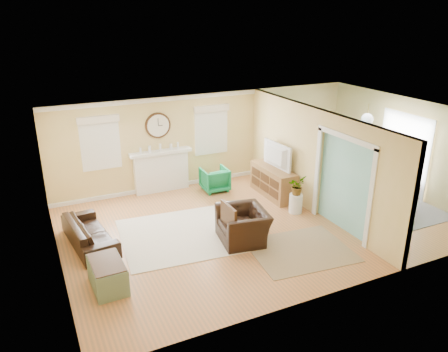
{
  "coord_description": "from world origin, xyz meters",
  "views": [
    {
      "loc": [
        -4.77,
        -8.1,
        4.72
      ],
      "look_at": [
        -0.8,
        0.3,
        1.2
      ],
      "focal_mm": 35.0,
      "sensor_mm": 36.0,
      "label": 1
    }
  ],
  "objects": [
    {
      "name": "pendant",
      "position": [
        3.0,
        0.0,
        2.2
      ],
      "size": [
        0.3,
        0.3,
        0.55
      ],
      "color": "gold",
      "rests_on": "ceiling"
    },
    {
      "name": "partition",
      "position": [
        1.51,
        0.28,
        1.36
      ],
      "size": [
        0.17,
        6.0,
        2.6
      ],
      "color": "#D0BA65",
      "rests_on": "ground"
    },
    {
      "name": "dining_chair_n",
      "position": [
        3.26,
        0.82,
        0.56
      ],
      "size": [
        0.48,
        0.48,
        0.95
      ],
      "color": "gray",
      "rests_on": "floor"
    },
    {
      "name": "dining_chair_w",
      "position": [
        2.62,
        -0.4,
        0.52
      ],
      "size": [
        0.44,
        0.44,
        0.88
      ],
      "color": "white",
      "rests_on": "floor"
    },
    {
      "name": "eames_chair",
      "position": [
        -0.78,
        -0.61,
        0.36
      ],
      "size": [
        1.13,
        1.25,
        0.73
      ],
      "primitive_type": "imported",
      "rotation": [
        0.0,
        0.0,
        -1.72
      ],
      "color": "black",
      "rests_on": "floor"
    },
    {
      "name": "garden_stool",
      "position": [
        1.07,
        0.08,
        0.24
      ],
      "size": [
        0.33,
        0.33,
        0.49
      ],
      "primitive_type": "cylinder",
      "color": "white",
      "rests_on": "floor"
    },
    {
      "name": "credenza",
      "position": [
        1.12,
        1.26,
        0.4
      ],
      "size": [
        0.54,
        1.6,
        0.8
      ],
      "color": "#8F5F34",
      "rests_on": "floor"
    },
    {
      "name": "dining_chair_e",
      "position": [
        3.82,
        -0.23,
        0.56
      ],
      "size": [
        0.43,
        0.43,
        0.95
      ],
      "color": "gray",
      "rests_on": "floor"
    },
    {
      "name": "wall_back",
      "position": [
        0.0,
        3.0,
        1.3
      ],
      "size": [
        9.0,
        0.02,
        2.6
      ],
      "primitive_type": "cube",
      "color": "#D0BA65",
      "rests_on": "ground"
    },
    {
      "name": "dining_chair_s",
      "position": [
        3.26,
        -1.32,
        0.5
      ],
      "size": [
        0.47,
        0.47,
        0.86
      ],
      "color": "gray",
      "rests_on": "floor"
    },
    {
      "name": "tv",
      "position": [
        1.11,
        1.26,
        1.14
      ],
      "size": [
        0.22,
        1.18,
        0.68
      ],
      "primitive_type": "imported",
      "rotation": [
        0.0,
        0.0,
        1.63
      ],
      "color": "black",
      "rests_on": "credenza"
    },
    {
      "name": "trunk",
      "position": [
        -3.8,
        -1.12,
        0.26
      ],
      "size": [
        0.59,
        0.94,
        0.53
      ],
      "color": "slate",
      "rests_on": "floor"
    },
    {
      "name": "ceiling",
      "position": [
        0.0,
        0.0,
        2.6
      ],
      "size": [
        9.0,
        6.0,
        0.02
      ],
      "primitive_type": "cube",
      "color": "white",
      "rests_on": "wall_back"
    },
    {
      "name": "wall_left",
      "position": [
        -4.5,
        0.0,
        1.3
      ],
      "size": [
        0.02,
        6.0,
        2.6
      ],
      "primitive_type": "cube",
      "color": "#D0BA65",
      "rests_on": "ground"
    },
    {
      "name": "rug_jute",
      "position": [
        0.12,
        -1.53,
        0.01
      ],
      "size": [
        2.19,
        1.86,
        0.01
      ],
      "primitive_type": "cube",
      "rotation": [
        0.0,
        0.0,
        -0.1
      ],
      "color": "#998059",
      "rests_on": "floor"
    },
    {
      "name": "rug_grey",
      "position": [
        3.21,
        -0.32,
        0.01
      ],
      "size": [
        2.55,
        3.19,
        0.01
      ],
      "primitive_type": "cube",
      "color": "gray",
      "rests_on": "floor"
    },
    {
      "name": "fireplace",
      "position": [
        -1.5,
        2.88,
        0.6
      ],
      "size": [
        1.7,
        0.3,
        1.17
      ],
      "color": "white",
      "rests_on": "ground"
    },
    {
      "name": "french_doors",
      "position": [
        4.45,
        0.0,
        1.1
      ],
      "size": [
        0.06,
        1.7,
        2.2
      ],
      "color": "white",
      "rests_on": "ground"
    },
    {
      "name": "window_left",
      "position": [
        -3.05,
        2.95,
        1.66
      ],
      "size": [
        1.05,
        0.13,
        1.42
      ],
      "color": "white",
      "rests_on": "wall_back"
    },
    {
      "name": "green_chair",
      "position": [
        -0.16,
        2.26,
        0.33
      ],
      "size": [
        0.71,
        0.73,
        0.65
      ],
      "primitive_type": "imported",
      "rotation": [
        0.0,
        0.0,
        3.12
      ],
      "color": "#047137",
      "rests_on": "floor"
    },
    {
      "name": "potted_plant",
      "position": [
        1.07,
        0.08,
        0.72
      ],
      "size": [
        0.54,
        0.52,
        0.46
      ],
      "primitive_type": "imported",
      "rotation": [
        0.0,
        0.0,
        0.52
      ],
      "color": "#337F33",
      "rests_on": "garden_stool"
    },
    {
      "name": "wall_right",
      "position": [
        4.5,
        0.0,
        1.3
      ],
      "size": [
        0.02,
        6.0,
        2.6
      ],
      "primitive_type": "cube",
      "color": "#D0BA65",
      "rests_on": "ground"
    },
    {
      "name": "wall_clock",
      "position": [
        -1.5,
        2.97,
        1.85
      ],
      "size": [
        0.7,
        0.07,
        0.7
      ],
      "color": "#4A2E18",
      "rests_on": "wall_back"
    },
    {
      "name": "sofa",
      "position": [
        -3.83,
        0.63,
        0.28
      ],
      "size": [
        0.97,
        1.99,
        0.56
      ],
      "primitive_type": "imported",
      "rotation": [
        0.0,
        0.0,
        1.69
      ],
      "color": "black",
      "rests_on": "floor"
    },
    {
      "name": "wall_front",
      "position": [
        0.0,
        -3.0,
        1.3
      ],
      "size": [
        9.0,
        0.02,
        2.6
      ],
      "primitive_type": "cube",
      "color": "#D0BA65",
      "rests_on": "ground"
    },
    {
      "name": "rug_cream",
      "position": [
        -1.82,
        0.18,
        0.01
      ],
      "size": [
        3.01,
        2.67,
        0.01
      ],
      "primitive_type": "cube",
      "rotation": [
        0.0,
        0.0,
        -0.09
      ],
      "color": "beige",
      "rests_on": "floor"
    },
    {
      "name": "floor",
      "position": [
        0.0,
        0.0,
        0.0
      ],
      "size": [
        9.0,
        9.0,
        0.0
      ],
      "primitive_type": "plane",
      "color": "#A06B43",
      "rests_on": "ground"
    },
    {
      "name": "window_right",
      "position": [
        0.05,
        2.95,
        1.66
      ],
      "size": [
        1.05,
        0.13,
        1.42
      ],
      "color": "white",
      "rests_on": "wall_back"
    },
    {
      "name": "dining_table",
      "position": [
        3.21,
        -0.32,
        0.34
      ],
      "size": [
        1.53,
        2.14,
        0.68
      ],
      "primitive_type": "imported",
      "rotation": [
        0.0,
        0.0,
        1.83
      ],
      "color": "#4A2E18",
      "rests_on": "floor"
    }
  ]
}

